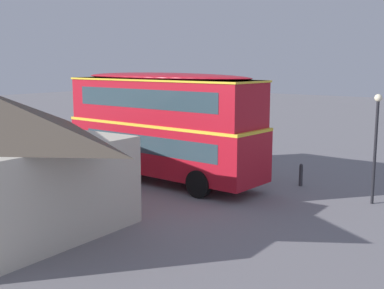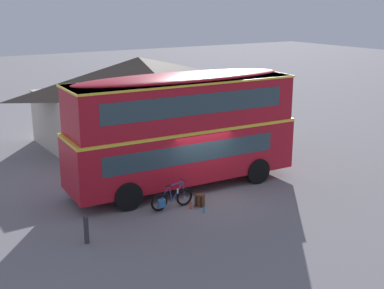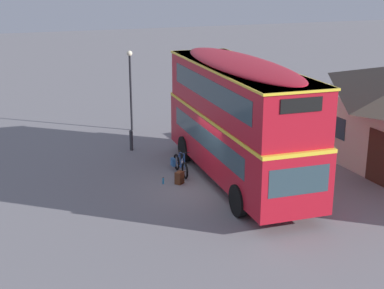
{
  "view_description": "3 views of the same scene",
  "coord_description": "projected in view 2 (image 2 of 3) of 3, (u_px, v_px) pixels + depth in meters",
  "views": [
    {
      "loc": [
        -14.11,
        17.56,
        5.18
      ],
      "look_at": [
        -1.23,
        0.44,
        1.64
      ],
      "focal_mm": 46.0,
      "sensor_mm": 36.0,
      "label": 1
    },
    {
      "loc": [
        -10.53,
        -16.05,
        7.52
      ],
      "look_at": [
        -0.58,
        -0.08,
        2.21
      ],
      "focal_mm": 47.51,
      "sensor_mm": 36.0,
      "label": 2
    },
    {
      "loc": [
        18.21,
        -7.62,
        7.86
      ],
      "look_at": [
        -0.24,
        -0.63,
        1.7
      ],
      "focal_mm": 52.16,
      "sensor_mm": 36.0,
      "label": 3
    }
  ],
  "objects": [
    {
      "name": "touring_bicycle",
      "position": [
        171.0,
        199.0,
        19.02
      ],
      "size": [
        1.75,
        0.46,
        1.06
      ],
      "color": "black",
      "rests_on": "ground"
    },
    {
      "name": "pub_building",
      "position": [
        139.0,
        98.0,
        28.25
      ],
      "size": [
        10.93,
        6.74,
        4.61
      ],
      "color": "beige",
      "rests_on": "ground"
    },
    {
      "name": "ground_plane",
      "position": [
        203.0,
        195.0,
        20.51
      ],
      "size": [
        120.0,
        120.0,
        0.0
      ],
      "primitive_type": "plane",
      "color": "slate"
    },
    {
      "name": "water_bottle_blue_sports",
      "position": [
        204.0,
        210.0,
        18.72
      ],
      "size": [
        0.08,
        0.08,
        0.26
      ],
      "color": "#338CBF",
      "rests_on": "ground"
    },
    {
      "name": "water_bottle_red_squeeze",
      "position": [
        191.0,
        205.0,
        19.1
      ],
      "size": [
        0.08,
        0.08,
        0.26
      ],
      "color": "#D84C33",
      "rests_on": "ground"
    },
    {
      "name": "backpack_on_ground",
      "position": [
        200.0,
        200.0,
        19.27
      ],
      "size": [
        0.4,
        0.42,
        0.52
      ],
      "color": "#592D19",
      "rests_on": "ground"
    },
    {
      "name": "double_decker_bus",
      "position": [
        183.0,
        126.0,
        20.69
      ],
      "size": [
        9.73,
        2.96,
        4.79
      ],
      "color": "black",
      "rests_on": "ground"
    },
    {
      "name": "kerb_bollard",
      "position": [
        86.0,
        229.0,
        16.26
      ],
      "size": [
        0.16,
        0.16,
        0.97
      ],
      "color": "#333338",
      "rests_on": "ground"
    }
  ]
}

